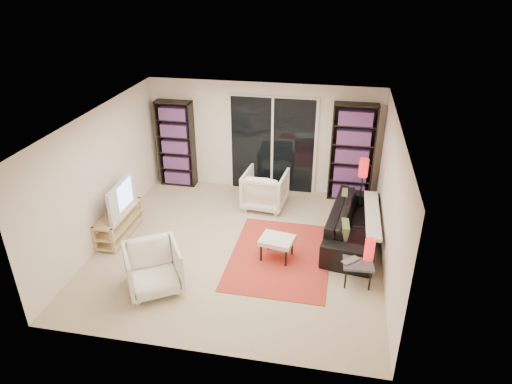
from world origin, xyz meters
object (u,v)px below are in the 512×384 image
bookshelf_right (352,153)px  floor_lamp (363,174)px  bookshelf_left (176,144)px  sofa (356,224)px  armchair_back (265,189)px  ottoman (277,241)px  armchair_front (153,268)px  side_table (358,264)px  tv_stand (119,223)px

bookshelf_right → floor_lamp: size_ratio=1.61×
bookshelf_left → sofa: 4.37m
bookshelf_left → floor_lamp: 4.16m
armchair_back → ottoman: armchair_back is taller
bookshelf_left → armchair_back: bookshelf_left is taller
bookshelf_left → sofa: bookshelf_left is taller
bookshelf_left → floor_lamp: size_ratio=1.49×
armchair_back → armchair_front: size_ratio=1.05×
armchair_back → armchair_front: armchair_back is taller
armchair_front → side_table: bearing=-18.2°
armchair_front → bookshelf_right: bearing=19.6°
sofa → floor_lamp: bearing=2.5°
sofa → side_table: (0.03, -1.28, 0.02)m
bookshelf_left → floor_lamp: bearing=-12.6°
armchair_front → ottoman: (1.76, 1.17, -0.03)m
ottoman → bookshelf_right: bearing=64.7°
ottoman → side_table: bearing=-17.1°
bookshelf_left → armchair_back: bearing=-18.2°
floor_lamp → bookshelf_right: bearing=103.0°
bookshelf_left → floor_lamp: bookshelf_left is taller
bookshelf_left → side_table: (4.01, -2.94, -0.62)m
bookshelf_right → side_table: (0.16, -2.94, -0.70)m
bookshelf_right → armchair_back: bookshelf_right is taller
floor_lamp → ottoman: bearing=-131.1°
side_table → sofa: bearing=91.2°
bookshelf_right → sofa: (0.14, -1.66, -0.72)m
sofa → floor_lamp: 1.00m
tv_stand → floor_lamp: size_ratio=0.97×
armchair_back → floor_lamp: 2.02m
bookshelf_right → sofa: 1.81m
sofa → ottoman: size_ratio=3.62×
bookshelf_right → floor_lamp: bookshelf_right is taller
tv_stand → ottoman: size_ratio=2.02×
bookshelf_left → bookshelf_right: bearing=-0.0°
tv_stand → bookshelf_left: bearing=81.5°
sofa → armchair_front: 3.70m
armchair_front → floor_lamp: (3.16, 2.78, 0.61)m
bookshelf_left → ottoman: size_ratio=3.10×
bookshelf_left → ottoman: (2.66, -2.52, -0.63)m
sofa → bookshelf_right: bearing=12.7°
tv_stand → floor_lamp: bearing=17.9°
armchair_front → ottoman: armchair_front is taller
armchair_back → floor_lamp: (1.92, -0.20, 0.59)m
armchair_front → side_table: (3.12, 0.75, -0.02)m
tv_stand → armchair_front: bearing=-47.5°
floor_lamp → side_table: bearing=-91.3°
sofa → floor_lamp: (0.07, 0.75, 0.66)m
bookshelf_right → ottoman: bookshelf_right is taller
armchair_front → floor_lamp: 4.26m
sofa → tv_stand: bearing=106.8°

